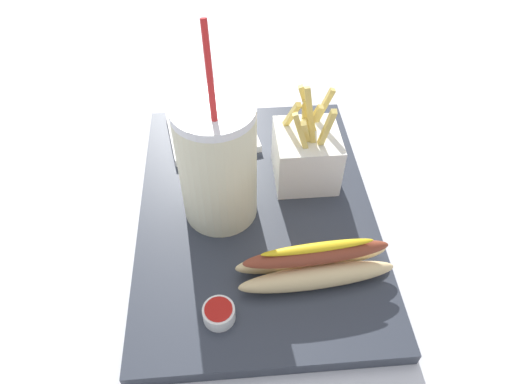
% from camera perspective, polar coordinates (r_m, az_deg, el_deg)
% --- Properties ---
extents(ground_plane, '(2.40, 2.40, 0.02)m').
position_cam_1_polar(ground_plane, '(0.64, 0.00, -3.67)').
color(ground_plane, silver).
extents(food_tray, '(0.44, 0.31, 0.02)m').
position_cam_1_polar(food_tray, '(0.62, 0.00, -2.51)').
color(food_tray, '#2D333D').
rests_on(food_tray, ground_plane).
extents(soda_cup, '(0.10, 0.10, 0.27)m').
position_cam_1_polar(soda_cup, '(0.55, -4.83, 3.33)').
color(soda_cup, beige).
rests_on(soda_cup, food_tray).
extents(fries_basket, '(0.09, 0.09, 0.15)m').
position_cam_1_polar(fries_basket, '(0.63, 6.28, 4.73)').
color(fries_basket, white).
rests_on(fries_basket, food_tray).
extents(hot_dog_1, '(0.07, 0.19, 0.06)m').
position_cam_1_polar(hot_dog_1, '(0.54, 7.38, -8.89)').
color(hot_dog_1, '#E5C689').
rests_on(hot_dog_1, food_tray).
extents(ketchup_cup_1, '(0.03, 0.03, 0.02)m').
position_cam_1_polar(ketchup_cup_1, '(0.73, 3.68, 8.29)').
color(ketchup_cup_1, white).
rests_on(ketchup_cup_1, food_tray).
extents(ketchup_cup_2, '(0.04, 0.04, 0.02)m').
position_cam_1_polar(ketchup_cup_2, '(0.52, -4.66, -14.81)').
color(ketchup_cup_2, white).
rests_on(ketchup_cup_2, food_tray).
extents(napkin_stack, '(0.14, 0.15, 0.01)m').
position_cam_1_polar(napkin_stack, '(0.72, -5.52, 7.49)').
color(napkin_stack, white).
rests_on(napkin_stack, food_tray).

